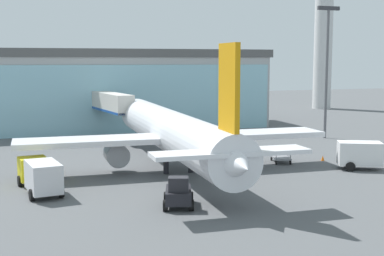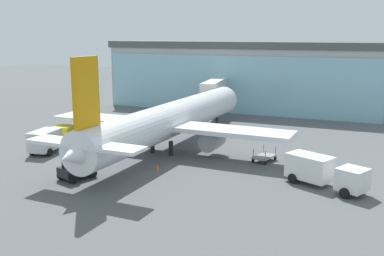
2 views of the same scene
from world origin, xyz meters
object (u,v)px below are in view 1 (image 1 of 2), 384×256
at_px(jet_bridge, 110,103).
at_px(safety_cone_nose, 223,181).
at_px(apron_light_mast, 327,60).
at_px(safety_cone_wingtip, 323,158).
at_px(baggage_cart, 281,158).
at_px(pushback_tug, 178,194).
at_px(catering_truck, 40,174).
at_px(airplane, 173,132).
at_px(fuel_truck, 374,154).

height_order(jet_bridge, safety_cone_nose, jet_bridge).
xyz_separation_m(apron_light_mast, safety_cone_wingtip, (-9.65, -13.99, -10.15)).
distance_m(apron_light_mast, baggage_cart, 21.92).
bearing_deg(pushback_tug, safety_cone_nose, -28.15).
xyz_separation_m(apron_light_mast, safety_cone_nose, (-23.62, -20.19, -10.15)).
height_order(catering_truck, baggage_cart, catering_truck).
relative_size(airplane, baggage_cart, 12.15).
xyz_separation_m(jet_bridge, safety_cone_nose, (3.65, -29.56, -4.48)).
distance_m(apron_light_mast, safety_cone_wingtip, 19.80).
bearing_deg(airplane, catering_truck, 115.99).
relative_size(pushback_tug, safety_cone_nose, 6.56).
distance_m(baggage_cart, pushback_tug, 19.56).
xyz_separation_m(pushback_tug, safety_cone_wingtip, (19.81, 11.67, -0.70)).
distance_m(fuel_truck, pushback_tug, 22.60).
distance_m(airplane, safety_cone_nose, 8.55).
bearing_deg(baggage_cart, fuel_truck, 62.86).
relative_size(apron_light_mast, airplane, 0.46).
bearing_deg(airplane, apron_light_mast, -60.54).
height_order(apron_light_mast, fuel_truck, apron_light_mast).
height_order(apron_light_mast, safety_cone_nose, apron_light_mast).
bearing_deg(catering_truck, airplane, -74.29).
xyz_separation_m(airplane, safety_cone_wingtip, (15.97, -1.45, -3.25)).
bearing_deg(apron_light_mast, safety_cone_wingtip, -124.61).
xyz_separation_m(fuel_truck, pushback_tug, (-21.76, -6.06, -0.49)).
height_order(jet_bridge, catering_truck, jet_bridge).
distance_m(catering_truck, baggage_cart, 24.53).
distance_m(pushback_tug, safety_cone_nose, 8.03).
distance_m(jet_bridge, fuel_truck, 35.11).
distance_m(fuel_truck, safety_cone_wingtip, 6.05).
height_order(airplane, fuel_truck, airplane).
relative_size(jet_bridge, fuel_truck, 1.77).
distance_m(airplane, pushback_tug, 13.90).
height_order(jet_bridge, safety_cone_wingtip, jet_bridge).
xyz_separation_m(jet_bridge, apron_light_mast, (27.27, -9.37, 5.67)).
height_order(baggage_cart, safety_cone_nose, baggage_cart).
distance_m(jet_bridge, safety_cone_wingtip, 29.60).
relative_size(catering_truck, baggage_cart, 2.39).
distance_m(catering_truck, safety_cone_nose, 14.97).
bearing_deg(fuel_truck, jet_bridge, 150.94).
bearing_deg(safety_cone_nose, catering_truck, 170.99).
xyz_separation_m(airplane, fuel_truck, (17.92, -7.05, -2.06)).
bearing_deg(safety_cone_nose, safety_cone_wingtip, 23.93).
distance_m(jet_bridge, baggage_cart, 26.53).
xyz_separation_m(jet_bridge, baggage_cart, (13.01, -22.73, -4.25)).
relative_size(fuel_truck, pushback_tug, 2.08).
bearing_deg(safety_cone_wingtip, catering_truck, -172.34).
distance_m(airplane, fuel_truck, 19.37).
height_order(fuel_truck, baggage_cart, fuel_truck).
bearing_deg(jet_bridge, baggage_cart, -156.65).
relative_size(fuel_truck, safety_cone_wingtip, 13.65).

